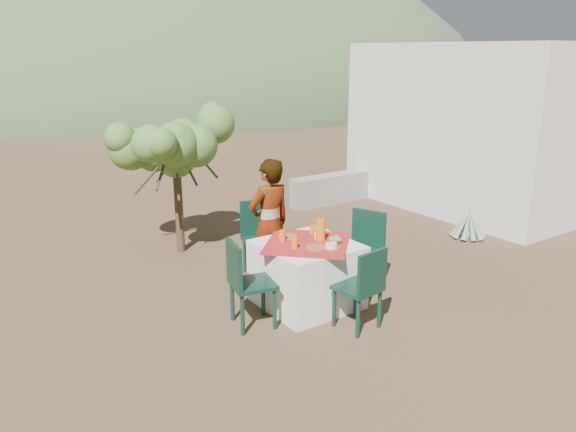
% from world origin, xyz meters
% --- Properties ---
extents(ground, '(160.00, 160.00, 0.00)m').
position_xyz_m(ground, '(0.00, 0.00, 0.00)').
color(ground, '#3E281C').
rests_on(ground, ground).
extents(table, '(1.30, 1.30, 0.76)m').
position_xyz_m(table, '(0.05, -0.01, 0.38)').
color(table, white).
rests_on(table, ground).
extents(chair_far, '(0.57, 0.57, 0.98)m').
position_xyz_m(chair_far, '(0.10, 1.10, 0.55)').
color(chair_far, black).
rests_on(chair_far, ground).
extents(chair_near, '(0.47, 0.47, 0.92)m').
position_xyz_m(chair_near, '(0.15, -0.86, 0.51)').
color(chair_near, black).
rests_on(chair_near, ground).
extents(chair_left, '(0.53, 0.53, 0.97)m').
position_xyz_m(chair_left, '(-0.82, -0.08, 0.54)').
color(chair_left, black).
rests_on(chair_left, ground).
extents(chair_right, '(0.58, 0.58, 0.98)m').
position_xyz_m(chair_right, '(0.93, -0.01, 0.54)').
color(chair_right, black).
rests_on(chair_right, ground).
extents(person, '(0.62, 0.43, 1.64)m').
position_xyz_m(person, '(-0.02, 0.67, 0.82)').
color(person, '#8C6651').
rests_on(person, ground).
extents(shrub_tree, '(1.59, 1.56, 1.87)m').
position_xyz_m(shrub_tree, '(-0.35, 2.56, 1.48)').
color(shrub_tree, '#4F3B27').
rests_on(shrub_tree, ground).
extents(agave, '(0.56, 0.57, 0.60)m').
position_xyz_m(agave, '(3.60, 0.47, 0.20)').
color(agave, slate).
rests_on(agave, ground).
extents(guesthouse, '(3.20, 4.20, 3.00)m').
position_xyz_m(guesthouse, '(5.60, 1.80, 1.50)').
color(guesthouse, beige).
rests_on(guesthouse, ground).
extents(stone_wall, '(2.60, 0.35, 0.55)m').
position_xyz_m(stone_wall, '(3.60, 3.40, 0.28)').
color(stone_wall, gray).
rests_on(stone_wall, ground).
extents(hill_near_right, '(48.00, 48.00, 20.00)m').
position_xyz_m(hill_near_right, '(12.00, 36.00, 0.00)').
color(hill_near_right, '#324B2A').
rests_on(hill_near_right, ground).
extents(hill_far_right, '(36.00, 36.00, 14.00)m').
position_xyz_m(hill_far_right, '(28.00, 46.00, 0.00)').
color(hill_far_right, slate).
rests_on(hill_far_right, ground).
extents(plate_far, '(0.24, 0.24, 0.01)m').
position_xyz_m(plate_far, '(-0.02, 0.27, 0.77)').
color(plate_far, brown).
rests_on(plate_far, table).
extents(plate_near, '(0.25, 0.25, 0.01)m').
position_xyz_m(plate_near, '(0.01, -0.22, 0.77)').
color(plate_near, brown).
rests_on(plate_near, table).
extents(glass_far, '(0.08, 0.08, 0.12)m').
position_xyz_m(glass_far, '(-0.16, 0.19, 0.82)').
color(glass_far, orange).
rests_on(glass_far, table).
extents(glass_near, '(0.07, 0.07, 0.12)m').
position_xyz_m(glass_near, '(-0.18, -0.08, 0.82)').
color(glass_near, orange).
rests_on(glass_near, table).
extents(juice_pitcher, '(0.11, 0.11, 0.25)m').
position_xyz_m(juice_pitcher, '(0.22, -0.03, 0.89)').
color(juice_pitcher, orange).
rests_on(juice_pitcher, table).
extents(bowl_plate, '(0.20, 0.20, 0.01)m').
position_xyz_m(bowl_plate, '(0.15, -0.33, 0.77)').
color(bowl_plate, brown).
rests_on(bowl_plate, table).
extents(white_bowl, '(0.13, 0.13, 0.05)m').
position_xyz_m(white_bowl, '(0.15, -0.33, 0.80)').
color(white_bowl, silver).
rests_on(white_bowl, bowl_plate).
extents(jar_left, '(0.07, 0.07, 0.11)m').
position_xyz_m(jar_left, '(0.31, 0.09, 0.81)').
color(jar_left, orange).
rests_on(jar_left, table).
extents(jar_right, '(0.06, 0.06, 0.10)m').
position_xyz_m(jar_right, '(0.29, 0.22, 0.81)').
color(jar_right, orange).
rests_on(jar_right, table).
extents(napkin_holder, '(0.07, 0.06, 0.08)m').
position_xyz_m(napkin_holder, '(0.22, 0.03, 0.80)').
color(napkin_holder, silver).
rests_on(napkin_holder, table).
extents(fruit_cluster, '(0.15, 0.14, 0.07)m').
position_xyz_m(fruit_cluster, '(0.31, -0.20, 0.80)').
color(fruit_cluster, olive).
rests_on(fruit_cluster, table).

